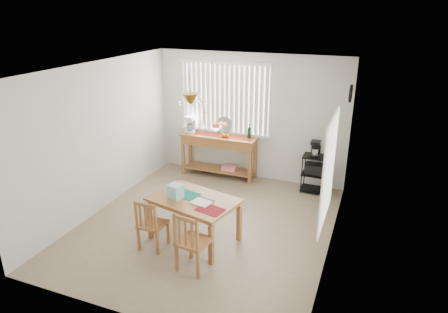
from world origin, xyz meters
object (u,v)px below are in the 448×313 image
at_px(dining_table, 194,203).
at_px(sideboard, 219,146).
at_px(wire_cart, 314,170).
at_px(chair_left, 151,225).
at_px(chair_right, 192,242).
at_px(cart_items, 316,149).

bearing_deg(dining_table, sideboard, 103.32).
height_order(sideboard, wire_cart, sideboard).
xyz_separation_m(chair_left, chair_right, (0.80, -0.25, 0.04)).
relative_size(dining_table, chair_left, 1.80).
xyz_separation_m(cart_items, dining_table, (-1.43, -2.41, -0.27)).
bearing_deg(sideboard, chair_left, -88.09).
bearing_deg(cart_items, sideboard, 179.03).
bearing_deg(cart_items, chair_left, -123.62).
relative_size(cart_items, chair_left, 0.38).
height_order(cart_items, dining_table, cart_items).
bearing_deg(wire_cart, chair_left, -123.69).
relative_size(wire_cart, chair_right, 0.84).
relative_size(sideboard, chair_left, 1.99).
height_order(sideboard, dining_table, sideboard).
relative_size(wire_cart, dining_table, 0.51).
xyz_separation_m(wire_cart, cart_items, (0.00, 0.01, 0.44)).
bearing_deg(dining_table, chair_right, -66.22).
distance_m(dining_table, chair_left, 0.70).
xyz_separation_m(sideboard, chair_right, (0.90, -3.17, -0.25)).
xyz_separation_m(wire_cart, dining_table, (-1.43, -2.41, 0.17)).
relative_size(cart_items, chair_right, 0.35).
bearing_deg(dining_table, chair_left, -136.24).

